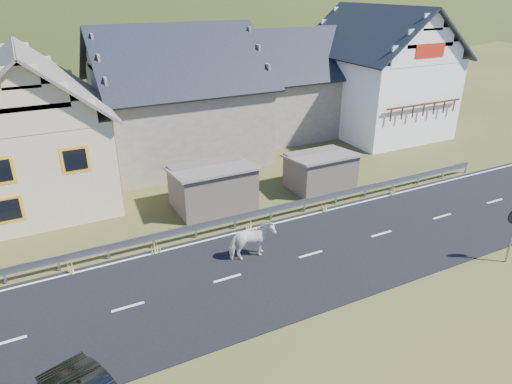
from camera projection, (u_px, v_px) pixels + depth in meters
ground at (311, 255)px, 20.11m from camera, size 160.00×160.00×0.00m
road at (311, 255)px, 20.10m from camera, size 60.00×7.00×0.04m
lane_markings at (311, 254)px, 20.09m from camera, size 60.00×6.60×0.01m
guardrail at (271, 210)px, 22.87m from camera, size 28.10×0.09×0.75m
shed_left at (213, 187)px, 24.11m from camera, size 4.30×3.30×2.40m
shed_right at (320, 171)px, 26.41m from camera, size 3.80×2.90×2.20m
house_cream at (29, 121)px, 23.94m from camera, size 7.80×9.80×8.30m
house_stone_a at (176, 89)px, 29.95m from camera, size 10.80×9.80×8.90m
house_stone_b at (291, 77)px, 35.84m from camera, size 9.80×8.80×8.10m
house_white at (378, 66)px, 35.52m from camera, size 8.80×10.80×9.70m
mountain at (65, 72)px, 176.62m from camera, size 440.00×280.00×260.00m
horse at (252, 241)px, 19.52m from camera, size 0.95×1.98×1.65m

